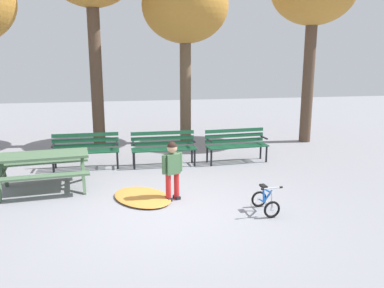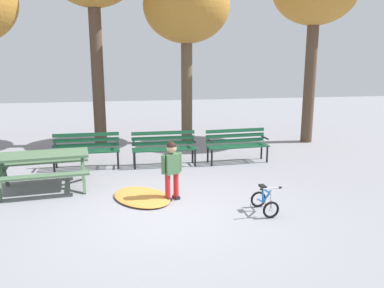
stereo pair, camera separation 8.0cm
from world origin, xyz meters
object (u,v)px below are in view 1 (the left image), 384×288
Objects in this scene: picnic_table at (43,162)px; park_bench_left at (163,145)px; park_bench_far_left at (86,148)px; child_standing at (172,166)px; park_bench_right at (236,143)px; kids_bicycle at (265,201)px.

park_bench_left reaches higher than picnic_table.
park_bench_far_left is 3.15m from child_standing.
park_bench_left is (1.90, -0.10, 0.00)m from park_bench_far_left.
picnic_table is 1.71m from park_bench_far_left.
picnic_table is 1.19× the size of park_bench_right.
child_standing reaches higher than park_bench_right.
park_bench_left is 3.69m from kids_bicycle.
picnic_table is 4.75m from park_bench_right.
picnic_table is at bearing -115.56° from park_bench_far_left.
park_bench_left is at bearing -3.05° from park_bench_far_left.
child_standing is 1.96× the size of kids_bicycle.
picnic_table is at bearing -151.36° from park_bench_left.
park_bench_far_left is 4.83m from kids_bicycle.
park_bench_far_left is at bearing 178.30° from park_bench_right.
picnic_table is at bearing 157.44° from child_standing.
park_bench_far_left is 1.90m from park_bench_left.
park_bench_far_left is 2.76× the size of kids_bicycle.
park_bench_right is at bearing 50.89° from child_standing.
kids_bicycle is (1.41, -3.40, -0.31)m from park_bench_left.
child_standing reaches higher than park_bench_left.
park_bench_far_left reaches higher than picnic_table.
park_bench_right is (4.53, 1.43, -0.08)m from picnic_table.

